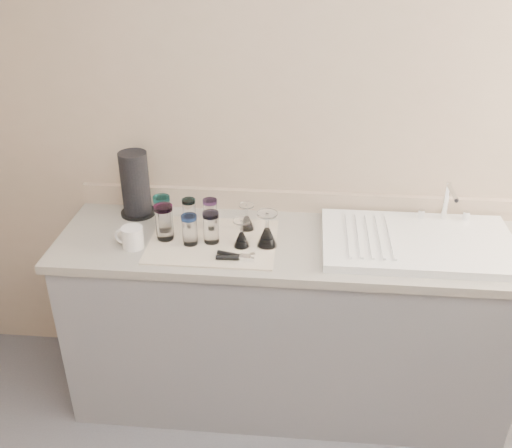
# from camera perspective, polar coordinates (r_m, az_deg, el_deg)

# --- Properties ---
(room_envelope) EXTENTS (3.54, 3.50, 2.52)m
(room_envelope) POSITION_cam_1_polar(r_m,az_deg,el_deg) (1.15, 2.07, -3.32)
(room_envelope) COLOR #545459
(room_envelope) RESTS_ON ground
(counter_unit) EXTENTS (2.06, 0.62, 0.90)m
(counter_unit) POSITION_cam_1_polar(r_m,az_deg,el_deg) (2.76, 3.19, -9.68)
(counter_unit) COLOR slate
(counter_unit) RESTS_ON ground
(sink_unit) EXTENTS (0.82, 0.50, 0.22)m
(sink_unit) POSITION_cam_1_polar(r_m,az_deg,el_deg) (2.55, 15.95, -1.71)
(sink_unit) COLOR white
(sink_unit) RESTS_ON counter_unit
(dish_towel) EXTENTS (0.55, 0.42, 0.01)m
(dish_towel) POSITION_cam_1_polar(r_m,az_deg,el_deg) (2.50, -4.33, -1.74)
(dish_towel) COLOR silver
(dish_towel) RESTS_ON counter_unit
(tumbler_teal) EXTENTS (0.08, 0.08, 0.15)m
(tumbler_teal) POSITION_cam_1_polar(r_m,az_deg,el_deg) (2.60, -9.34, 1.22)
(tumbler_teal) COLOR white
(tumbler_teal) RESTS_ON dish_towel
(tumbler_cyan) EXTENTS (0.06, 0.06, 0.12)m
(tumbler_cyan) POSITION_cam_1_polar(r_m,az_deg,el_deg) (2.61, -6.70, 1.25)
(tumbler_cyan) COLOR white
(tumbler_cyan) RESTS_ON dish_towel
(tumbler_purple) EXTENTS (0.07, 0.07, 0.13)m
(tumbler_purple) POSITION_cam_1_polar(r_m,az_deg,el_deg) (2.58, -4.58, 1.14)
(tumbler_purple) COLOR white
(tumbler_purple) RESTS_ON dish_towel
(tumbler_magenta) EXTENTS (0.08, 0.08, 0.16)m
(tumbler_magenta) POSITION_cam_1_polar(r_m,az_deg,el_deg) (2.50, -9.15, 0.20)
(tumbler_magenta) COLOR white
(tumbler_magenta) RESTS_ON dish_towel
(tumbler_blue) EXTENTS (0.07, 0.07, 0.14)m
(tumbler_blue) POSITION_cam_1_polar(r_m,az_deg,el_deg) (2.45, -6.65, -0.55)
(tumbler_blue) COLOR white
(tumbler_blue) RESTS_ON dish_towel
(tumbler_lavender) EXTENTS (0.07, 0.07, 0.14)m
(tumbler_lavender) POSITION_cam_1_polar(r_m,az_deg,el_deg) (2.45, -4.51, -0.31)
(tumbler_lavender) COLOR white
(tumbler_lavender) RESTS_ON dish_towel
(goblet_back_left) EXTENTS (0.07, 0.07, 0.12)m
(goblet_back_left) POSITION_cam_1_polar(r_m,az_deg,el_deg) (2.56, -0.93, 0.34)
(goblet_back_left) COLOR white
(goblet_back_left) RESTS_ON dish_towel
(goblet_front_left) EXTENTS (0.07, 0.07, 0.13)m
(goblet_front_left) POSITION_cam_1_polar(r_m,az_deg,el_deg) (2.43, -1.46, -1.34)
(goblet_front_left) COLOR white
(goblet_front_left) RESTS_ON dish_towel
(goblet_front_right) EXTENTS (0.09, 0.09, 0.16)m
(goblet_front_right) POSITION_cam_1_polar(r_m,az_deg,el_deg) (2.43, 1.10, -1.04)
(goblet_front_right) COLOR white
(goblet_front_right) RESTS_ON dish_towel
(can_opener) EXTENTS (0.16, 0.06, 0.02)m
(can_opener) POSITION_cam_1_polar(r_m,az_deg,el_deg) (2.35, -2.05, -3.29)
(can_opener) COLOR silver
(can_opener) RESTS_ON dish_towel
(white_mug) EXTENTS (0.13, 0.10, 0.09)m
(white_mug) POSITION_cam_1_polar(r_m,az_deg,el_deg) (2.49, -12.30, -1.31)
(white_mug) COLOR silver
(white_mug) RESTS_ON counter_unit
(paper_towel_roll) EXTENTS (0.17, 0.17, 0.31)m
(paper_towel_roll) POSITION_cam_1_polar(r_m,az_deg,el_deg) (2.72, -11.96, 3.86)
(paper_towel_roll) COLOR black
(paper_towel_roll) RESTS_ON counter_unit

